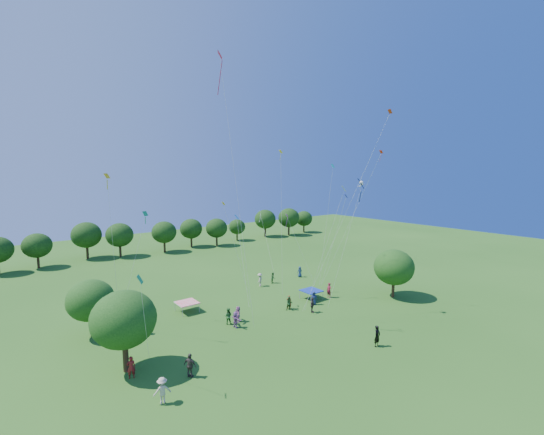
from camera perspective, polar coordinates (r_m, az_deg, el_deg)
The scene contains 38 objects.
ground at distance 29.95m, azimuth 18.18°, elevation -24.16°, with size 160.00×160.00×0.00m, color #2F611D.
near_tree_west at distance 31.02m, azimuth -22.23°, elevation -14.57°, with size 4.91×4.91×6.42m.
near_tree_north at distance 38.74m, azimuth -26.58°, elevation -11.54°, with size 4.29×4.29×5.45m.
near_tree_east at distance 47.66m, azimuth 18.58°, elevation -7.40°, with size 4.87×4.87×6.00m.
treeline at distance 73.14m, azimuth -21.35°, elevation -2.37°, with size 88.01×8.77×6.77m.
tent_red_stripe at distance 42.48m, azimuth -13.20°, elevation -12.88°, with size 2.20×2.20×1.10m.
tent_blue at distance 45.58m, azimuth 6.19°, elevation -11.35°, with size 2.20×2.20×1.10m.
man_in_black at distance 35.17m, azimuth 16.18°, elevation -17.44°, with size 0.71×0.46×1.90m, color black.
crowd_person_0 at distance 38.29m, azimuth -19.89°, elevation -15.59°, with size 0.89×0.48×1.81m, color navy.
crowd_person_1 at distance 31.29m, azimuth -21.23°, elevation -21.05°, with size 0.64×0.41×1.72m, color maroon.
crowd_person_2 at distance 42.02m, azimuth 2.72°, elevation -13.30°, with size 0.77×0.41×1.55m, color #275223.
crowd_person_3 at distance 27.84m, azimuth -16.84°, elevation -24.54°, with size 1.18×0.53×1.81m, color #B4A990.
crowd_person_4 at distance 41.51m, azimuth 6.33°, elevation -13.51°, with size 0.98×0.44×1.67m, color #39312E.
crowd_person_5 at distance 37.77m, azimuth -5.73°, elevation -15.65°, with size 1.54×0.55×1.65m, color #995C9F.
crowd_person_6 at distance 43.87m, azimuth 6.58°, elevation -12.45°, with size 0.77×0.42×1.56m, color navy.
crowd_person_7 at distance 42.42m, azimuth 2.68°, elevation -13.11°, with size 0.58×0.37×1.54m, color maroon.
crowd_person_8 at distance 38.63m, azimuth -6.90°, elevation -15.11°, with size 0.83×0.45×1.68m, color #2D652B.
crowd_person_9 at distance 50.26m, azimuth -1.92°, elevation -9.73°, with size 1.18×0.53×1.80m, color #AA9D88.
crowd_person_10 at distance 30.16m, azimuth -12.72°, elevation -21.70°, with size 1.09×0.50×1.86m, color #3A332E.
crowd_person_11 at distance 39.10m, azimuth -5.36°, elevation -14.83°, with size 1.54×0.55×1.65m, color #A86291.
crowd_person_12 at distance 54.67m, azimuth 4.38°, elevation -8.49°, with size 0.78×0.42×1.57m, color navy.
crowd_person_13 at distance 46.38m, azimuth 8.94°, elevation -11.22°, with size 0.69×0.44×1.85m, color maroon.
crowd_person_14 at distance 51.62m, azimuth 0.17°, elevation -9.42°, with size 0.76×0.41×1.54m, color #264F22.
pirate_kite at distance 39.75m, azimuth 13.74°, elevation 4.93°, with size 4.72×1.33×13.49m.
red_high_kite at distance 34.39m, azimuth -7.24°, elevation 16.80°, with size 1.47×3.94×24.87m.
small_kite_0 at distance 42.97m, azimuth 14.10°, elevation 3.76°, with size 2.75×6.58×16.56m.
small_kite_1 at distance 37.16m, azimuth -6.46°, elevation -2.14°, with size 2.76×1.38×11.19m.
small_kite_2 at distance 37.95m, azimuth 10.31°, elevation 1.62°, with size 4.51×1.71×12.74m.
small_kite_3 at distance 38.74m, azimuth -19.80°, elevation -2.03°, with size 3.16×0.52×10.22m.
small_kite_4 at distance 44.35m, azimuth 10.75°, elevation 0.42°, with size 1.82×2.72×11.56m.
small_kite_5 at distance 45.97m, azimuth 3.18°, elevation -2.03°, with size 2.30×3.30×8.91m.
small_kite_6 at distance 53.64m, azimuth -1.47°, elevation -1.04°, with size 1.52×5.38×8.54m.
small_kite_7 at distance 46.45m, azimuth 9.05°, elevation 3.75°, with size 3.00×0.87×15.19m.
small_kite_8 at distance 37.61m, azimuth 14.13°, elevation 6.82°, with size 7.95×4.40×20.31m.
small_kite_9 at distance 35.28m, azimuth -24.11°, elevation 1.28°, with size 1.37×2.96×14.01m.
small_kite_10 at distance 42.73m, azimuth 1.44°, elevation 4.54°, with size 1.56×2.34×16.73m.
small_kite_11 at distance 26.53m, azimuth -19.83°, elevation -10.63°, with size 1.49×2.87×7.30m.
small_kite_12 at distance 40.65m, azimuth -5.30°, elevation -1.80°, with size 1.40×4.29×9.39m.
Camera 1 is at (-21.57, -14.07, 15.30)m, focal length 24.00 mm.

